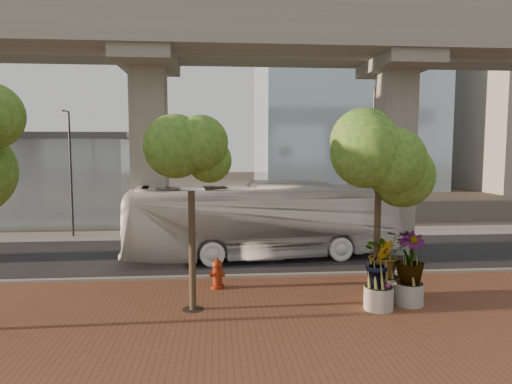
{
  "coord_description": "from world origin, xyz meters",
  "views": [
    {
      "loc": [
        -2.8,
        -20.06,
        5.29
      ],
      "look_at": [
        -1.06,
        0.5,
        3.29
      ],
      "focal_mm": 32.0,
      "sensor_mm": 36.0,
      "label": 1
    }
  ],
  "objects": [
    {
      "name": "ground",
      "position": [
        0.0,
        0.0,
        0.0
      ],
      "size": [
        160.0,
        160.0,
        0.0
      ],
      "primitive_type": "plane",
      "color": "#3D362C",
      "rests_on": "ground"
    },
    {
      "name": "brick_plaza",
      "position": [
        0.0,
        -8.0,
        0.03
      ],
      "size": [
        70.0,
        13.0,
        0.06
      ],
      "primitive_type": "cube",
      "color": "brown",
      "rests_on": "ground"
    },
    {
      "name": "asphalt_road",
      "position": [
        0.0,
        2.0,
        0.02
      ],
      "size": [
        90.0,
        8.0,
        0.04
      ],
      "primitive_type": "cube",
      "color": "black",
      "rests_on": "ground"
    },
    {
      "name": "curb_strip",
      "position": [
        0.0,
        -2.0,
        0.08
      ],
      "size": [
        70.0,
        0.25,
        0.16
      ],
      "primitive_type": "cube",
      "color": "gray",
      "rests_on": "ground"
    },
    {
      "name": "far_sidewalk",
      "position": [
        0.0,
        7.5,
        0.03
      ],
      "size": [
        90.0,
        3.0,
        0.06
      ],
      "primitive_type": "cube",
      "color": "gray",
      "rests_on": "ground"
    },
    {
      "name": "transit_viaduct",
      "position": [
        0.0,
        2.0,
        7.29
      ],
      "size": [
        72.0,
        5.6,
        12.4
      ],
      "color": "gray",
      "rests_on": "ground"
    },
    {
      "name": "transit_bus",
      "position": [
        -0.67,
        1.39,
        1.82
      ],
      "size": [
        13.25,
        4.21,
        3.63
      ],
      "primitive_type": "imported",
      "rotation": [
        0.0,
        0.0,
        1.66
      ],
      "color": "silver",
      "rests_on": "ground"
    },
    {
      "name": "fire_hydrant",
      "position": [
        -2.84,
        -3.36,
        0.61
      ],
      "size": [
        0.57,
        0.51,
        1.14
      ],
      "color": "maroon",
      "rests_on": "ground"
    },
    {
      "name": "planter_front",
      "position": [
        2.93,
        -5.07,
        1.56
      ],
      "size": [
        2.24,
        2.24,
        2.46
      ],
      "color": "gray",
      "rests_on": "ground"
    },
    {
      "name": "planter_right",
      "position": [
        3.56,
        -5.7,
        1.54
      ],
      "size": [
        2.29,
        2.29,
        2.45
      ],
      "color": "gray",
      "rests_on": "ground"
    },
    {
      "name": "planter_left",
      "position": [
        2.38,
        -6.05,
        1.47
      ],
      "size": [
        2.11,
        2.11,
        2.32
      ],
      "color": "gray",
      "rests_on": "ground"
    },
    {
      "name": "street_tree_near_west",
      "position": [
        -3.63,
        -5.57,
        4.78
      ],
      "size": [
        3.03,
        3.03,
        6.13
      ],
      "color": "#4A3C2A",
      "rests_on": "ground"
    },
    {
      "name": "street_tree_near_east",
      "position": [
        2.6,
        -5.19,
        5.05
      ],
      "size": [
        4.21,
        4.21,
        6.93
      ],
      "color": "#4A3C2A",
      "rests_on": "ground"
    },
    {
      "name": "streetlamp_west",
      "position": [
        -11.39,
        7.4,
        4.3
      ],
      "size": [
        0.36,
        1.07,
        7.37
      ],
      "color": "#2B2B30",
      "rests_on": "ground"
    },
    {
      "name": "streetlamp_east",
      "position": [
        6.81,
        7.37,
        5.23
      ],
      "size": [
        0.44,
        1.3,
        8.97
      ],
      "color": "#333339",
      "rests_on": "ground"
    }
  ]
}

